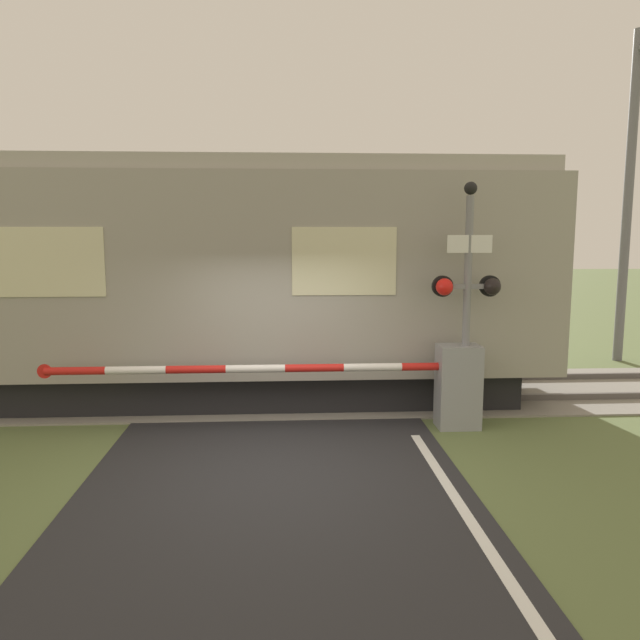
# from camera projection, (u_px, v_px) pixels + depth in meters

# --- Properties ---
(ground_plane) EXTENTS (80.00, 80.00, 0.00)m
(ground_plane) POSITION_uv_depth(u_px,v_px,m) (276.00, 467.00, 7.51)
(ground_plane) COLOR #5B6B3D
(track_bed) EXTENTS (36.00, 3.20, 0.13)m
(track_bed) POSITION_uv_depth(u_px,v_px,m) (278.00, 393.00, 10.86)
(track_bed) COLOR gray
(track_bed) RESTS_ON ground_plane
(train) EXTENTS (15.29, 3.03, 3.94)m
(train) POSITION_uv_depth(u_px,v_px,m) (85.00, 280.00, 10.40)
(train) COLOR black
(train) RESTS_ON ground_plane
(crossing_barrier) EXTENTS (6.20, 0.44, 1.21)m
(crossing_barrier) POSITION_uv_depth(u_px,v_px,m) (422.00, 383.00, 8.92)
(crossing_barrier) COLOR gray
(crossing_barrier) RESTS_ON ground_plane
(signal_post) EXTENTS (0.98, 0.26, 3.49)m
(signal_post) POSITION_uv_depth(u_px,v_px,m) (467.00, 291.00, 8.75)
(signal_post) COLOR gray
(signal_post) RESTS_ON ground_plane
(catenary_pole) EXTENTS (0.20, 1.90, 6.96)m
(catenary_pole) POSITION_uv_depth(u_px,v_px,m) (629.00, 193.00, 13.23)
(catenary_pole) COLOR slate
(catenary_pole) RESTS_ON ground_plane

